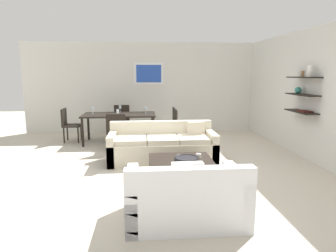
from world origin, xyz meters
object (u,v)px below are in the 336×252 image
dining_table (119,117)px  dining_chair_left_far (69,123)px  sofa_beige (163,147)px  wine_glass_head (120,107)px  dining_chair_foot (117,130)px  wine_glass_foot (118,112)px  wine_glass_left_far (93,109)px  dining_chair_head (122,118)px  loveseat_white (186,198)px  dining_chair_right_far (170,121)px  wine_glass_right_far (146,109)px  dining_chair_right_near (171,124)px  coffee_table (181,172)px  decorative_bowl (186,159)px  candle_jar (199,156)px

dining_table → dining_chair_left_far: dining_chair_left_far is taller
sofa_beige → wine_glass_head: wine_glass_head is taller
dining_chair_foot → wine_glass_foot: 0.59m
dining_chair_left_far → wine_glass_left_far: wine_glass_left_far is taller
dining_chair_head → dining_chair_left_far: size_ratio=1.00×
loveseat_white → dining_chair_head: (-1.11, 5.15, 0.21)m
dining_chair_right_far → wine_glass_right_far: size_ratio=5.23×
dining_chair_left_far → wine_glass_head: 1.40m
sofa_beige → dining_chair_right_near: size_ratio=2.45×
coffee_table → decorative_bowl: decorative_bowl is taller
dining_chair_right_near → wine_glass_foot: bearing=-171.7°
decorative_bowl → dining_chair_right_far: size_ratio=0.44×
wine_glass_head → wine_glass_right_far: 0.74m
dining_chair_right_far → dining_table: bearing=-171.1°
dining_chair_head → wine_glass_head: 0.60m
loveseat_white → dining_chair_foot: 3.60m
dining_table → wine_glass_left_far: (-0.69, 0.11, 0.19)m
loveseat_white → dining_chair_head: size_ratio=1.62×
loveseat_white → wine_glass_foot: (-1.11, 3.88, 0.57)m
coffee_table → wine_glass_foot: size_ratio=6.15×
wine_glass_left_far → wine_glass_right_far: size_ratio=1.03×
coffee_table → dining_chair_right_near: dining_chair_right_near is taller
candle_jar → dining_chair_foot: (-1.53, 2.02, 0.09)m
dining_table → wine_glass_foot: 0.44m
loveseat_white → sofa_beige: bearing=92.4°
wine_glass_head → dining_chair_head: bearing=90.0°
coffee_table → dining_chair_right_near: 2.84m
decorative_bowl → wine_glass_right_far: wine_glass_right_far is taller
wine_glass_left_far → dining_chair_right_far: bearing=2.7°
dining_chair_left_far → dining_chair_right_near: 2.70m
decorative_bowl → dining_chair_right_far: (0.04, 3.31, 0.08)m
dining_chair_head → dining_table: bearing=-90.0°
sofa_beige → wine_glass_foot: bearing=126.8°
candle_jar → wine_glass_right_far: bearing=105.7°
dining_chair_right_far → dining_chair_right_near: bearing=-90.0°
coffee_table → dining_chair_right_far: dining_chair_right_far is taller
dining_chair_right_near → wine_glass_left_far: 2.08m
dining_chair_left_far → dining_chair_foot: size_ratio=1.00×
candle_jar → dining_chair_head: dining_chair_head is taller
sofa_beige → dining_chair_right_far: (0.33, 1.95, 0.21)m
loveseat_white → dining_chair_right_near: (0.22, 4.08, 0.21)m
dining_chair_right_near → wine_glass_foot: 1.39m
wine_glass_right_far → dining_chair_foot: bearing=-124.9°
decorative_bowl → wine_glass_right_far: size_ratio=2.31×
sofa_beige → wine_glass_left_far: (-1.69, 1.86, 0.58)m
sofa_beige → wine_glass_foot: (-1.01, 1.34, 0.57)m
sofa_beige → dining_chair_head: bearing=111.0°
dining_chair_right_near → dining_chair_head: bearing=141.1°
dining_chair_right_far → dining_chair_foot: size_ratio=1.00×
coffee_table → dining_chair_foot: (-1.22, 2.16, 0.31)m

